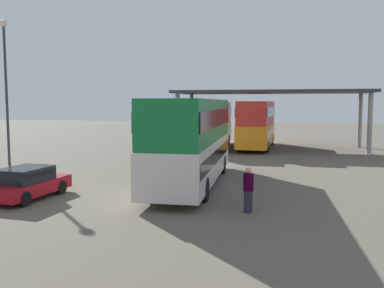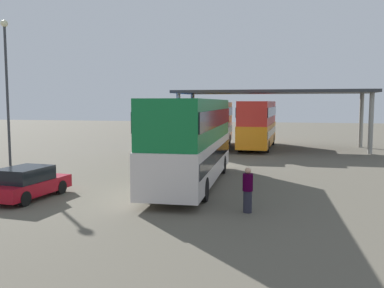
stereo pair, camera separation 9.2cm
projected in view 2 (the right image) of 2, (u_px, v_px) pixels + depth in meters
ground_plane at (151, 197)px, 17.96m from camera, size 140.00×140.00×0.00m
double_decker_main at (192, 138)px, 20.57m from camera, size 2.90×11.32×4.18m
parked_hatchback at (27, 183)px, 17.58m from camera, size 2.04×3.96×1.35m
double_decker_near_canopy at (175, 122)px, 39.69m from camera, size 2.91×11.04×4.02m
double_decker_mid_row at (213, 123)px, 37.37m from camera, size 2.61×10.10×4.05m
double_decker_far_right at (258, 123)px, 37.00m from camera, size 2.90×10.25×4.12m
depot_canopy at (272, 94)px, 36.78m from camera, size 16.95×6.83×5.07m
lamppost_tall at (7, 77)px, 26.42m from camera, size 0.44×0.44×9.14m
pedestrian_waiting at (248, 190)px, 15.37m from camera, size 0.38×0.38×1.67m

